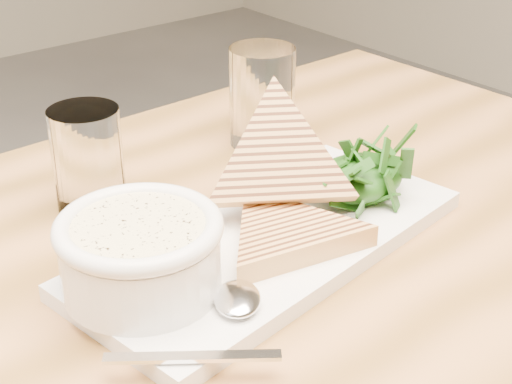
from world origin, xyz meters
TOP-DOWN VIEW (x-y plane):
  - table_top at (0.16, 0.07)m, footprint 1.16×0.79m
  - table_leg_br at (0.68, 0.40)m, footprint 0.06×0.06m
  - platter at (0.24, 0.10)m, footprint 0.39×0.22m
  - soup_bowl at (0.11, 0.10)m, footprint 0.12×0.12m
  - soup at (0.11, 0.10)m, footprint 0.11×0.11m
  - bowl_rim at (0.11, 0.10)m, footprint 0.13×0.13m
  - sandwich_flat at (0.24, 0.08)m, footprint 0.18×0.18m
  - sandwich_lean at (0.27, 0.13)m, footprint 0.22×0.23m
  - salad_base at (0.35, 0.11)m, footprint 0.10×0.08m
  - arugula_pile at (0.35, 0.11)m, footprint 0.11×0.10m
  - spoon_bowl at (0.15, 0.04)m, footprint 0.06×0.06m
  - spoon_handle at (0.09, 0.01)m, footprint 0.10×0.08m
  - glass_near at (0.16, 0.27)m, footprint 0.07×0.07m
  - glass_far at (0.38, 0.29)m, footprint 0.07×0.07m

SIDE VIEW (x-z plane):
  - table_leg_br at x=0.68m, z-range 0.00..0.70m
  - table_top at x=0.16m, z-range 0.70..0.74m
  - platter at x=0.24m, z-range 0.74..0.75m
  - spoon_handle at x=0.09m, z-range 0.76..0.76m
  - spoon_bowl at x=0.15m, z-range 0.75..0.77m
  - sandwich_flat at x=0.24m, z-range 0.75..0.77m
  - salad_base at x=0.35m, z-range 0.75..0.79m
  - soup_bowl at x=0.11m, z-range 0.75..0.80m
  - arugula_pile at x=0.35m, z-range 0.75..0.81m
  - glass_near at x=0.16m, z-range 0.74..0.84m
  - glass_far at x=0.38m, z-range 0.74..0.85m
  - sandwich_lean at x=0.27m, z-range 0.72..0.89m
  - soup at x=0.11m, z-range 0.80..0.81m
  - bowl_rim at x=0.11m, z-range 0.80..0.82m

